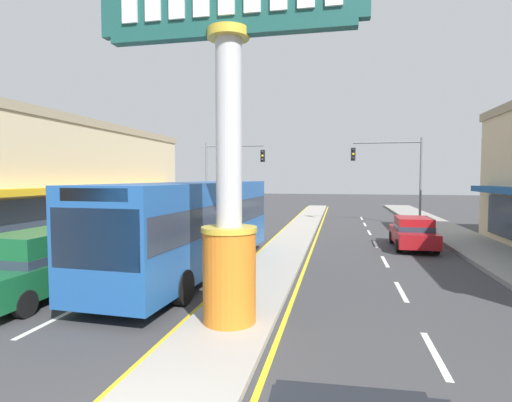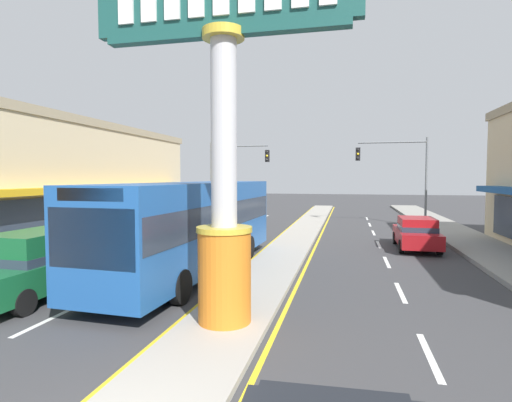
% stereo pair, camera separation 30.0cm
% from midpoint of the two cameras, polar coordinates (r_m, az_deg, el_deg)
% --- Properties ---
extents(median_strip, '(2.00, 52.00, 0.14)m').
position_cam_midpoint_polar(median_strip, '(21.76, 6.00, -5.56)').
color(median_strip, '#A39E93').
rests_on(median_strip, ground).
extents(sidewalk_left, '(2.86, 60.00, 0.18)m').
position_cam_midpoint_polar(sidewalk_left, '(22.81, -17.91, -5.24)').
color(sidewalk_left, gray).
rests_on(sidewalk_left, ground).
extents(sidewalk_right, '(2.86, 60.00, 0.18)m').
position_cam_midpoint_polar(sidewalk_right, '(20.67, 31.14, -6.45)').
color(sidewalk_right, gray).
rests_on(sidewalk_right, ground).
extents(lane_markings, '(8.74, 52.00, 0.01)m').
position_cam_midpoint_polar(lane_markings, '(20.45, 5.54, -6.32)').
color(lane_markings, silver).
rests_on(lane_markings, ground).
extents(district_sign, '(6.04, 1.27, 7.85)m').
position_cam_midpoint_polar(district_sign, '(9.06, -3.63, 6.58)').
color(district_sign, orange).
rests_on(district_sign, median_strip).
extents(storefront_left, '(8.93, 24.96, 6.73)m').
position_cam_midpoint_polar(storefront_left, '(26.42, -29.19, 2.79)').
color(storefront_left, beige).
rests_on(storefront_left, ground).
extents(traffic_light_left_side, '(4.86, 0.46, 6.20)m').
position_cam_midpoint_polar(traffic_light_left_side, '(31.88, -3.13, 4.83)').
color(traffic_light_left_side, slate).
rests_on(traffic_light_left_side, ground).
extents(traffic_light_right_side, '(4.86, 0.46, 6.20)m').
position_cam_midpoint_polar(traffic_light_right_side, '(29.91, 20.03, 4.72)').
color(traffic_light_right_side, slate).
rests_on(traffic_light_right_side, ground).
extents(bus_near_right_lane, '(3.06, 11.31, 3.26)m').
position_cam_midpoint_polar(bus_near_right_lane, '(14.58, -8.19, -2.87)').
color(bus_near_right_lane, '#1E5199').
rests_on(bus_near_right_lane, ground).
extents(sedan_far_right_lane, '(1.88, 4.32, 1.53)m').
position_cam_midpoint_polar(sedan_far_right_lane, '(20.81, 22.21, -4.21)').
color(sedan_far_right_lane, maroon).
rests_on(sedan_far_right_lane, ground).
extents(suv_far_left_oncoming, '(2.02, 4.63, 1.90)m').
position_cam_midpoint_polar(suv_far_left_oncoming, '(13.22, -27.86, -7.75)').
color(suv_far_left_oncoming, '#14562D').
rests_on(suv_far_left_oncoming, ground).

